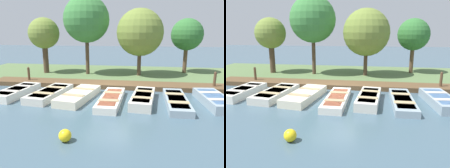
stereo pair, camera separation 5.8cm
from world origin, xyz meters
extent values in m
plane|color=#425B6B|center=(0.00, 0.00, 0.00)|extent=(80.00, 80.00, 0.00)
cube|color=#567042|center=(-5.00, 0.00, 0.07)|extent=(8.00, 24.00, 0.15)
cube|color=brown|center=(-1.43, 0.00, 0.13)|extent=(1.48, 15.48, 0.27)
cube|color=silver|center=(1.20, -4.71, 0.20)|extent=(3.01, 1.34, 0.40)
cube|color=#6B7F51|center=(1.20, -4.71, 0.39)|extent=(2.46, 1.06, 0.03)
cube|color=beige|center=(1.76, -4.76, 0.42)|extent=(0.38, 1.01, 0.03)
cube|color=beige|center=(0.65, -4.66, 0.42)|extent=(0.38, 1.01, 0.03)
cube|color=beige|center=(1.15, -2.88, 0.18)|extent=(3.31, 1.55, 0.36)
cube|color=#6B7F51|center=(1.15, -2.88, 0.35)|extent=(2.71, 1.22, 0.03)
cube|color=tan|center=(1.75, -2.95, 0.37)|extent=(0.45, 1.10, 0.03)
cube|color=tan|center=(0.54, -2.80, 0.37)|extent=(0.45, 1.10, 0.03)
cube|color=beige|center=(1.31, -1.26, 0.19)|extent=(3.39, 1.64, 0.38)
cube|color=beige|center=(1.31, -1.26, 0.36)|extent=(2.77, 1.30, 0.03)
cube|color=tan|center=(1.92, -1.35, 0.39)|extent=(0.48, 1.13, 0.03)
cube|color=tan|center=(0.70, -1.17, 0.39)|extent=(0.48, 1.13, 0.03)
cube|color=silver|center=(1.61, 0.43, 0.16)|extent=(3.47, 1.03, 0.31)
cube|color=#994C33|center=(1.61, 0.43, 0.30)|extent=(2.85, 0.80, 0.02)
cube|color=tan|center=(2.27, 0.43, 0.32)|extent=(0.36, 0.91, 0.03)
cube|color=tan|center=(0.96, 0.44, 0.32)|extent=(0.36, 0.91, 0.03)
cube|color=beige|center=(1.40, 1.96, 0.21)|extent=(3.09, 1.24, 0.42)
cube|color=#4C709E|center=(1.40, 1.96, 0.40)|extent=(2.53, 0.98, 0.03)
cube|color=tan|center=(1.97, 1.90, 0.43)|extent=(0.38, 0.92, 0.03)
cube|color=tan|center=(0.83, 2.01, 0.43)|extent=(0.38, 0.92, 0.03)
cube|color=#8C9EA8|center=(1.41, 3.51, 0.15)|extent=(3.59, 0.99, 0.30)
cube|color=#4C709E|center=(1.41, 3.51, 0.29)|extent=(2.94, 0.78, 0.02)
cube|color=tan|center=(2.09, 3.52, 0.32)|extent=(0.36, 0.90, 0.03)
cube|color=tan|center=(0.73, 3.51, 0.32)|extent=(0.36, 0.90, 0.03)
cube|color=#8C9EA8|center=(1.16, 5.28, 0.21)|extent=(3.15, 1.40, 0.41)
cube|color=#4C709E|center=(1.16, 5.28, 0.40)|extent=(2.58, 1.10, 0.03)
cube|color=beige|center=(1.74, 5.33, 0.43)|extent=(0.40, 1.04, 0.03)
cube|color=beige|center=(0.58, 5.22, 0.43)|extent=(0.40, 1.04, 0.03)
cylinder|color=brown|center=(-1.41, -5.43, 0.51)|extent=(0.15, 0.15, 1.03)
sphere|color=brown|center=(-1.41, -5.43, 1.05)|extent=(0.13, 0.13, 0.13)
cylinder|color=brown|center=(-1.41, 6.00, 0.51)|extent=(0.15, 0.15, 1.03)
sphere|color=brown|center=(-1.41, 6.00, 1.05)|extent=(0.13, 0.13, 0.13)
sphere|color=yellow|center=(5.63, -0.40, 0.20)|extent=(0.40, 0.40, 0.40)
cylinder|color=#4C3828|center=(-4.64, -5.73, 1.29)|extent=(0.41, 0.41, 2.58)
sphere|color=olive|center=(-4.64, -5.73, 3.22)|extent=(2.35, 2.35, 2.35)
cylinder|color=#4C3828|center=(-4.62, -2.34, 1.64)|extent=(0.28, 0.28, 3.28)
sphere|color=#3D7F3D|center=(-4.62, -2.34, 4.21)|extent=(3.40, 3.40, 3.40)
cylinder|color=#4C3828|center=(-4.60, 1.58, 1.18)|extent=(0.27, 0.27, 2.35)
sphere|color=olive|center=(-4.60, 1.58, 3.28)|extent=(3.37, 3.37, 3.37)
cylinder|color=brown|center=(-6.29, 5.14, 1.23)|extent=(0.30, 0.30, 2.45)
sphere|color=#337033|center=(-6.29, 5.14, 3.12)|extent=(2.43, 2.43, 2.43)
camera|label=1|loc=(11.54, 1.96, 3.34)|focal=35.00mm
camera|label=2|loc=(11.54, 2.02, 3.34)|focal=35.00mm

